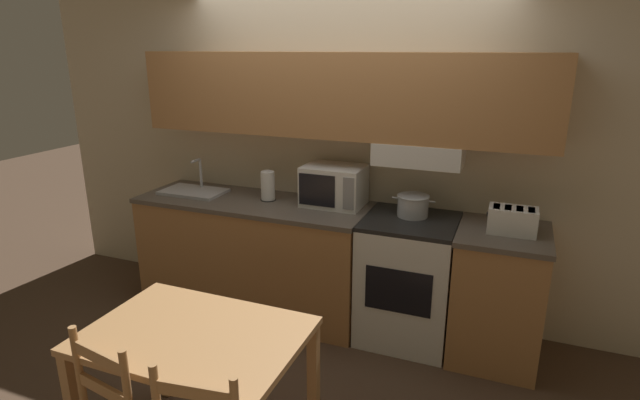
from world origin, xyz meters
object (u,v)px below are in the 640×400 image
at_px(toaster, 513,220).
at_px(dining_table, 196,351).
at_px(microwave, 334,186).
at_px(sink_basin, 193,191).
at_px(paper_towel_roll, 268,186).
at_px(stove_range, 408,279).
at_px(cooking_pot, 413,205).

xyz_separation_m(toaster, dining_table, (-1.42, -1.55, -0.38)).
xyz_separation_m(microwave, dining_table, (-0.12, -1.69, -0.44)).
relative_size(sink_basin, paper_towel_roll, 2.24).
distance_m(stove_range, paper_towel_roll, 1.31).
relative_size(toaster, sink_basin, 0.60).
relative_size(cooking_pot, paper_towel_roll, 1.32).
bearing_deg(sink_basin, microwave, 5.91).
bearing_deg(dining_table, paper_towel_roll, 104.47).
distance_m(cooking_pot, dining_table, 1.84).
bearing_deg(paper_towel_roll, dining_table, -75.53).
relative_size(stove_range, cooking_pot, 3.01).
height_order(toaster, paper_towel_roll, paper_towel_roll).
bearing_deg(cooking_pot, microwave, 175.91).
relative_size(paper_towel_roll, dining_table, 0.22).
xyz_separation_m(stove_range, microwave, (-0.63, 0.12, 0.62)).
relative_size(stove_range, paper_towel_roll, 3.99).
xyz_separation_m(stove_range, cooking_pot, (-0.01, 0.07, 0.55)).
height_order(microwave, sink_basin, microwave).
bearing_deg(stove_range, paper_towel_roll, 177.73).
distance_m(paper_towel_roll, dining_table, 1.72).
bearing_deg(toaster, dining_table, -132.48).
xyz_separation_m(microwave, toaster, (1.30, -0.14, -0.07)).
relative_size(microwave, paper_towel_roll, 1.96).
distance_m(cooking_pot, paper_towel_roll, 1.16).
distance_m(stove_range, sink_basin, 1.91).
bearing_deg(microwave, toaster, -6.16).
distance_m(stove_range, dining_table, 1.75).
xyz_separation_m(microwave, paper_towel_roll, (-0.53, -0.07, -0.04)).
xyz_separation_m(cooking_pot, dining_table, (-0.74, -1.65, -0.37)).
bearing_deg(toaster, paper_towel_roll, 177.90).
height_order(stove_range, dining_table, stove_range).
height_order(stove_range, microwave, microwave).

